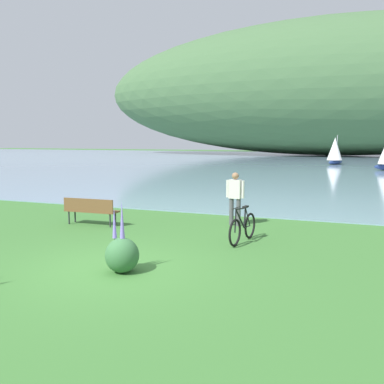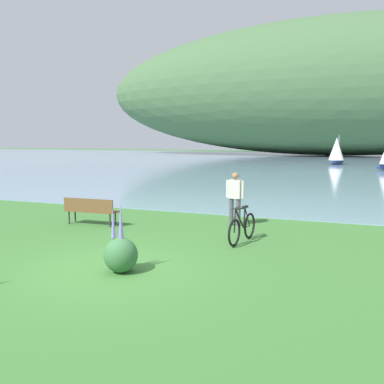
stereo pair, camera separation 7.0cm
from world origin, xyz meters
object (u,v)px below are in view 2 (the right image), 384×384
(park_bench_near_camera, at_px, (90,209))
(person_at_shoreline, at_px, (235,195))
(sailboat_toward_hillside, at_px, (337,151))
(bicycle_leaning_near_bench, at_px, (242,228))

(park_bench_near_camera, distance_m, person_at_shoreline, 4.68)
(park_bench_near_camera, height_order, sailboat_toward_hillside, sailboat_toward_hillside)
(park_bench_near_camera, xyz_separation_m, sailboat_toward_hillside, (5.50, 37.75, 1.03))
(bicycle_leaning_near_bench, relative_size, sailboat_toward_hillside, 0.55)
(park_bench_near_camera, bearing_deg, person_at_shoreline, 20.59)
(sailboat_toward_hillside, bearing_deg, park_bench_near_camera, -98.29)
(bicycle_leaning_near_bench, height_order, person_at_shoreline, person_at_shoreline)
(park_bench_near_camera, distance_m, bicycle_leaning_near_bench, 5.18)
(park_bench_near_camera, xyz_separation_m, person_at_shoreline, (4.36, 1.64, 0.46))
(park_bench_near_camera, bearing_deg, bicycle_leaning_near_bench, -5.15)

